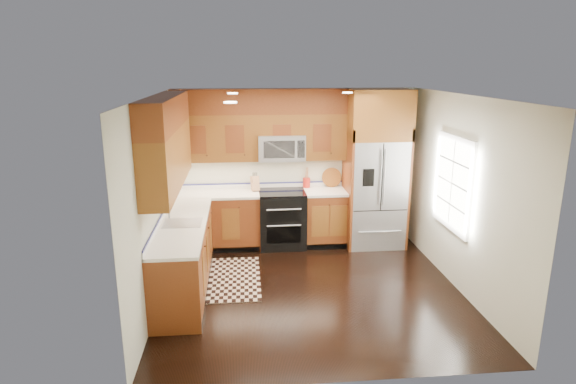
{
  "coord_description": "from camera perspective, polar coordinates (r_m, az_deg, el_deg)",
  "views": [
    {
      "loc": [
        -0.89,
        -5.95,
        2.98
      ],
      "look_at": [
        -0.26,
        0.6,
        1.22
      ],
      "focal_mm": 30.0,
      "sensor_mm": 36.0,
      "label": 1
    }
  ],
  "objects": [
    {
      "name": "window",
      "position": [
        6.97,
        18.95,
        1.01
      ],
      "size": [
        0.04,
        1.1,
        1.3
      ],
      "color": "white",
      "rests_on": "ground"
    },
    {
      "name": "range",
      "position": [
        8.04,
        -0.69,
        -3.24
      ],
      "size": [
        0.76,
        0.67,
        0.95
      ],
      "color": "black",
      "rests_on": "ground"
    },
    {
      "name": "countertop",
      "position": [
        7.26,
        -6.87,
        -1.64
      ],
      "size": [
        2.86,
        3.01,
        0.04
      ],
      "color": "white",
      "rests_on": "base_cabinets"
    },
    {
      "name": "wall_right",
      "position": [
        6.82,
        19.73,
        -0.21
      ],
      "size": [
        0.02,
        4.0,
        2.6
      ],
      "primitive_type": "cube",
      "color": "beige",
      "rests_on": "ground"
    },
    {
      "name": "refrigerator",
      "position": [
        8.06,
        10.37,
        2.7
      ],
      "size": [
        0.98,
        0.75,
        2.6
      ],
      "color": "#B2B2B7",
      "rests_on": "ground"
    },
    {
      "name": "knife_block",
      "position": [
        7.99,
        -3.93,
        1.05
      ],
      "size": [
        0.14,
        0.18,
        0.31
      ],
      "color": "#AA7952",
      "rests_on": "countertop"
    },
    {
      "name": "cutting_board",
      "position": [
        8.28,
        5.17,
        0.71
      ],
      "size": [
        0.35,
        0.35,
        0.02
      ],
      "primitive_type": "cylinder",
      "rotation": [
        0.0,
        0.0,
        -0.04
      ],
      "color": "brown",
      "rests_on": "countertop"
    },
    {
      "name": "wall_left",
      "position": [
        6.28,
        -15.5,
        -1.13
      ],
      "size": [
        0.02,
        4.0,
        2.6
      ],
      "primitive_type": "cube",
      "color": "beige",
      "rests_on": "ground"
    },
    {
      "name": "upper_cabinets",
      "position": [
        7.1,
        -7.64,
        7.09
      ],
      "size": [
        2.85,
        3.0,
        1.15
      ],
      "color": "brown",
      "rests_on": "ground"
    },
    {
      "name": "base_cabinets",
      "position": [
        7.31,
        -7.89,
        -5.46
      ],
      "size": [
        2.85,
        3.0,
        0.9
      ],
      "color": "brown",
      "rests_on": "ground"
    },
    {
      "name": "ground",
      "position": [
        6.71,
        2.73,
        -11.43
      ],
      "size": [
        4.0,
        4.0,
        0.0
      ],
      "primitive_type": "plane",
      "color": "black",
      "rests_on": "ground"
    },
    {
      "name": "sink_faucet",
      "position": [
        6.54,
        -12.7,
        -3.12
      ],
      "size": [
        0.54,
        0.44,
        0.37
      ],
      "color": "#B2B2B7",
      "rests_on": "countertop"
    },
    {
      "name": "rug",
      "position": [
        7.05,
        -7.01,
        -10.11
      ],
      "size": [
        0.9,
        1.49,
        0.01
      ],
      "primitive_type": "cube",
      "rotation": [
        0.0,
        0.0,
        -0.01
      ],
      "color": "black",
      "rests_on": "ground"
    },
    {
      "name": "wall_back",
      "position": [
        8.17,
        0.85,
        3.08
      ],
      "size": [
        4.0,
        0.02,
        2.6
      ],
      "primitive_type": "cube",
      "color": "beige",
      "rests_on": "ground"
    },
    {
      "name": "utensil_crock",
      "position": [
        8.19,
        2.21,
        1.37
      ],
      "size": [
        0.13,
        0.13,
        0.34
      ],
      "color": "red",
      "rests_on": "countertop"
    },
    {
      "name": "microwave",
      "position": [
        7.88,
        -0.8,
        5.31
      ],
      "size": [
        0.76,
        0.4,
        0.42
      ],
      "color": "#B2B2B7",
      "rests_on": "ground"
    }
  ]
}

